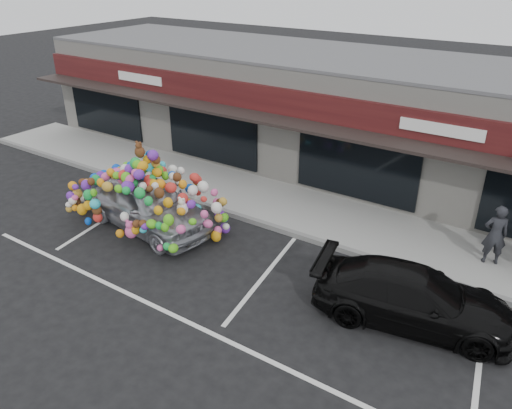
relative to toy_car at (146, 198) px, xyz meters
The scene contains 11 objects.
ground 2.03m from the toy_car, 17.28° to the right, with size 90.00×90.00×0.00m, color black.
shop_building 8.18m from the toy_car, 77.93° to the left, with size 24.00×7.20×4.31m.
sidewalk 3.97m from the toy_car, 64.03° to the left, with size 26.00×3.00×0.15m, color #9A9B95.
kerb 2.75m from the toy_car, 49.40° to the left, with size 26.00×0.18×0.16m, color slate.
parking_stripe_left 1.83m from the toy_car, 167.80° to the right, with size 0.12×4.40×0.01m, color silver.
parking_stripe_mid 4.61m from the toy_car, ahead, with size 0.12×4.40×0.01m, color silver.
parking_stripe_right 9.95m from the toy_car, ahead, with size 0.12×4.40×0.01m, color silver.
lane_line 4.75m from the toy_car, 37.43° to the right, with size 14.00×0.12×0.01m, color silver.
toy_car is the anchor object (origin of this frame).
black_sedan 8.27m from the toy_car, ahead, with size 4.52×1.84×1.31m, color black.
pedestrian_a 9.92m from the toy_car, 20.38° to the left, with size 0.62×0.41×1.70m, color black.
Camera 1 is at (8.67, -8.99, 7.56)m, focal length 35.00 mm.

